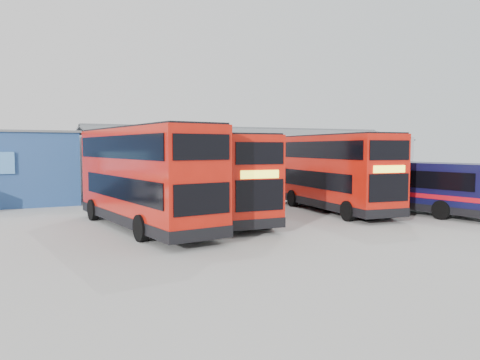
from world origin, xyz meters
TOP-DOWN VIEW (x-y plane):
  - ground_plane at (0.00, 0.00)m, footprint 120.00×120.00m
  - maintenance_shed at (8.00, 20.00)m, footprint 30.50×12.00m
  - double_decker_left at (-6.44, 3.14)m, footprint 4.29×11.99m
  - double_decker_centre at (-2.11, 4.22)m, footprint 3.23×11.07m
  - double_decker_right at (5.73, 4.26)m, footprint 3.96×11.50m
  - single_decker_blue at (9.73, 2.06)m, footprint 4.41×11.63m

SIDE VIEW (x-z plane):
  - ground_plane at x=0.00m, z-range 0.00..0.00m
  - single_decker_blue at x=9.73m, z-range -0.01..3.08m
  - double_decker_centre at x=-2.11m, z-range -0.01..4.62m
  - double_decker_right at x=5.73m, z-range -0.01..4.76m
  - double_decker_left at x=-6.44m, z-range -0.01..4.96m
  - maintenance_shed at x=8.00m, z-range -0.34..5.55m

